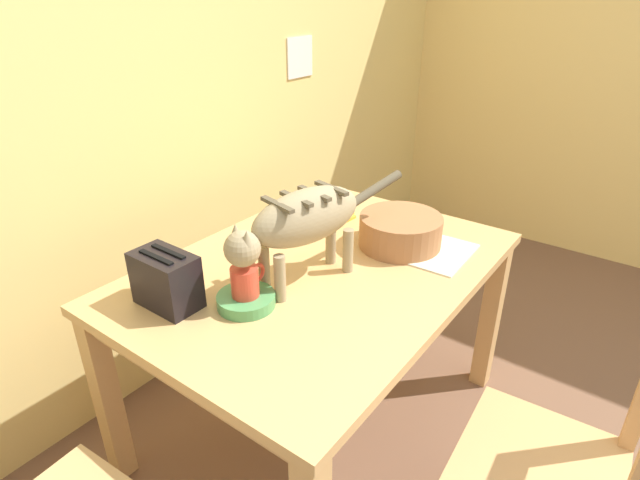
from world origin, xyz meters
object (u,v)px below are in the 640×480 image
object	(u,v)px
wicker_basket	(400,231)
saucer_bowl	(246,300)
cat	(302,221)
magazine	(435,252)
dining_table	(320,286)
book_stack	(329,214)
toaster	(166,280)
wooden_chair_far	(557,467)
coffee_mug	(246,281)

from	to	relation	value
wicker_basket	saucer_bowl	bearing A→B (deg)	164.19
cat	magazine	world-z (taller)	cat
magazine	wicker_basket	bearing A→B (deg)	100.34
dining_table	magazine	bearing A→B (deg)	-40.17
wicker_basket	book_stack	bearing A→B (deg)	84.62
cat	saucer_bowl	distance (m)	0.30
saucer_bowl	toaster	distance (m)	0.25
book_stack	wooden_chair_far	xyz separation A→B (m)	(-0.44, -1.07, -0.31)
dining_table	toaster	distance (m)	0.55
dining_table	cat	world-z (taller)	cat
cat	magazine	distance (m)	0.56
book_stack	toaster	bearing A→B (deg)	178.18
dining_table	saucer_bowl	size ratio (longest dim) A/B	7.56
toaster	coffee_mug	bearing A→B (deg)	-54.57
cat	toaster	distance (m)	0.45
book_stack	wicker_basket	xyz separation A→B (m)	(-0.03, -0.35, 0.04)
wicker_basket	wooden_chair_far	distance (m)	0.90
magazine	wooden_chair_far	world-z (taller)	wooden_chair_far
dining_table	coffee_mug	xyz separation A→B (m)	(-0.33, 0.03, 0.17)
coffee_mug	magazine	world-z (taller)	coffee_mug
book_stack	wooden_chair_far	size ratio (longest dim) A/B	0.21
book_stack	wicker_basket	distance (m)	0.35
cat	magazine	xyz separation A→B (m)	(0.45, -0.26, -0.22)
wicker_basket	toaster	bearing A→B (deg)	154.06
dining_table	saucer_bowl	distance (m)	0.35
cat	toaster	xyz separation A→B (m)	(-0.35, 0.24, -0.13)
cat	coffee_mug	distance (m)	0.25
cat	saucer_bowl	size ratio (longest dim) A/B	3.94
book_stack	wooden_chair_far	bearing A→B (deg)	-112.26
magazine	toaster	distance (m)	0.95
wicker_basket	toaster	xyz separation A→B (m)	(-0.77, 0.37, 0.02)
saucer_bowl	wooden_chair_far	world-z (taller)	wooden_chair_far
saucer_bowl	wicker_basket	xyz separation A→B (m)	(0.63, -0.18, 0.04)
saucer_bowl	cat	bearing A→B (deg)	-13.32
book_stack	wicker_basket	size ratio (longest dim) A/B	0.62
toaster	saucer_bowl	bearing A→B (deg)	-55.31
coffee_mug	wicker_basket	size ratio (longest dim) A/B	0.42
saucer_bowl	book_stack	world-z (taller)	book_stack
coffee_mug	toaster	size ratio (longest dim) A/B	0.64
dining_table	book_stack	bearing A→B (deg)	31.09
dining_table	coffee_mug	distance (m)	0.37
toaster	magazine	bearing A→B (deg)	-32.40
magazine	wicker_basket	size ratio (longest dim) A/B	0.94
book_stack	toaster	world-z (taller)	toaster
wooden_chair_far	magazine	bearing A→B (deg)	50.13
cat	dining_table	bearing A→B (deg)	-68.04
dining_table	cat	size ratio (longest dim) A/B	1.92
cat	book_stack	bearing A→B (deg)	-50.80
cat	book_stack	xyz separation A→B (m)	(0.45, 0.22, -0.19)
dining_table	wicker_basket	world-z (taller)	wicker_basket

